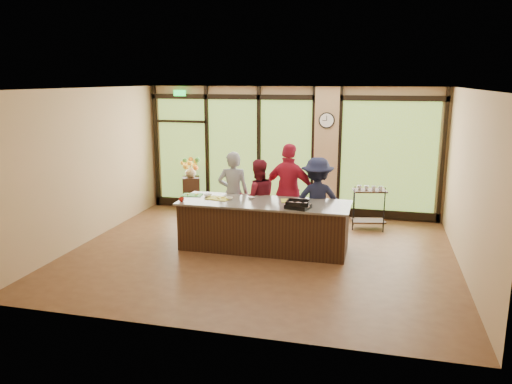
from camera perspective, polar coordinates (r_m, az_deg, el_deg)
The scene contains 25 objects.
floor at distance 9.31m, azimuth 0.48°, elevation -7.07°, with size 7.00×7.00×0.00m, color #54311D.
ceiling at distance 8.75m, azimuth 0.51°, elevation 11.73°, with size 7.00×7.00×0.00m, color white.
back_wall at distance 11.81m, azimuth 3.92°, elevation 4.67°, with size 7.00×7.00×0.00m, color tan.
left_wall at distance 10.29m, azimuth -18.83°, elevation 2.82°, with size 6.00×6.00×0.00m, color tan.
right_wall at distance 8.79m, azimuth 23.27°, elevation 0.84°, with size 6.00×6.00×0.00m, color tan.
window_wall at distance 11.75m, azimuth 4.66°, elevation 4.10°, with size 6.90×0.12×3.00m.
island_base at distance 9.45m, azimuth 0.91°, elevation -3.96°, with size 3.10×1.00×0.88m, color black.
countertop at distance 9.32m, azimuth 0.92°, elevation -1.25°, with size 3.20×1.10×0.04m, color slate.
wall_clock at distance 11.48m, azimuth 8.08°, elevation 8.11°, with size 0.36×0.04×0.36m.
cook_left at distance 10.19m, azimuth -2.62°, elevation -0.19°, with size 0.64×0.42×1.75m, color gray.
cook_midleft at distance 10.07m, azimuth 0.19°, elevation -0.76°, with size 0.78×0.61×1.60m, color maroon.
cook_midright at distance 9.99m, azimuth 3.83°, elevation 0.06°, with size 1.13×0.47×1.93m, color #AF1A34.
cook_right at distance 9.83m, azimuth 6.98°, elevation -0.94°, with size 1.09×0.63×1.69m, color #171A33.
roasting_pan at distance 8.87m, azimuth 4.83°, elevation -1.65°, with size 0.40×0.31×0.07m, color black.
mixing_bowl at distance 9.02m, azimuth 4.99°, elevation -1.37°, with size 0.33×0.33×0.08m, color silver.
cutting_board_left at distance 9.92m, azimuth -7.31°, elevation -0.34°, with size 0.39×0.29×0.01m, color green.
cutting_board_center at distance 9.58m, azimuth -4.25°, elevation -0.73°, with size 0.43×0.32×0.01m, color gold.
cutting_board_right at distance 9.40m, azimuth 4.07°, elevation -1.00°, with size 0.39×0.29×0.01m, color gold.
prep_bowl_near at distance 9.76m, azimuth -5.53°, elevation -0.40°, with size 0.16×0.16×0.05m, color white.
prep_bowl_mid at distance 9.52m, azimuth -3.06°, elevation -0.72°, with size 0.14×0.14×0.04m, color white.
prep_bowl_far at distance 9.56m, azimuth -0.54°, elevation -0.67°, with size 0.13×0.13×0.03m, color white.
red_ramekin at distance 9.42m, azimuth -8.50°, elevation -0.86°, with size 0.10×0.10×0.08m, color #A01710.
flower_stand at distance 12.35m, azimuth -7.40°, elevation -0.17°, with size 0.41×0.41×0.82m, color black.
flower_vase at distance 12.24m, azimuth -7.47°, elevation 2.35°, with size 0.27×0.27×0.28m, color #8E774D.
bar_cart at distance 10.93m, azimuth 12.80°, elevation -1.24°, with size 0.77×0.54×0.95m.
Camera 1 is at (2.05, -8.51, 3.16)m, focal length 35.00 mm.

